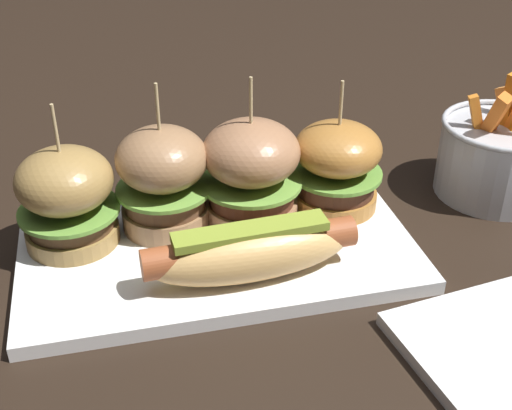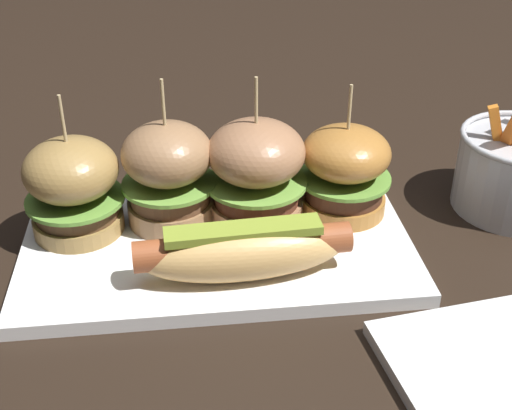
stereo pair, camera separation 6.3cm
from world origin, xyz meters
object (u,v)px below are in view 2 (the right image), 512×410
slider_center_left (168,173)px  slider_far_left (73,186)px  slider_center_right (256,171)px  platter_main (218,249)px  hot_dog (243,250)px  slider_far_right (345,170)px

slider_center_left → slider_far_left: bearing=-175.1°
slider_far_left → slider_center_right: slider_center_right is taller
slider_center_right → platter_main: bearing=-135.4°
platter_main → slider_center_right: bearing=44.6°
slider_center_left → slider_center_right: 0.09m
hot_dog → slider_far_right: size_ratio=1.40×
slider_center_left → slider_center_right: size_ratio=1.00×
slider_far_right → slider_center_left: bearing=179.2°
hot_dog → slider_center_right: bearing=76.8°
platter_main → slider_center_right: size_ratio=2.48×
slider_far_left → hot_dog: bearing=-31.1°
slider_center_left → slider_far_right: size_ratio=1.09×
slider_center_left → hot_dog: bearing=-57.9°
platter_main → slider_center_right: (0.04, 0.04, 0.06)m
platter_main → slider_center_right: slider_center_right is taller
platter_main → hot_dog: hot_dog is taller
hot_dog → slider_center_left: slider_center_left is taller
slider_center_left → slider_far_right: bearing=-0.8°
slider_far_left → slider_center_left: 0.09m
platter_main → slider_far_right: size_ratio=2.71×
slider_far_left → slider_center_left: slider_center_left is taller
hot_dog → slider_center_left: 0.12m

